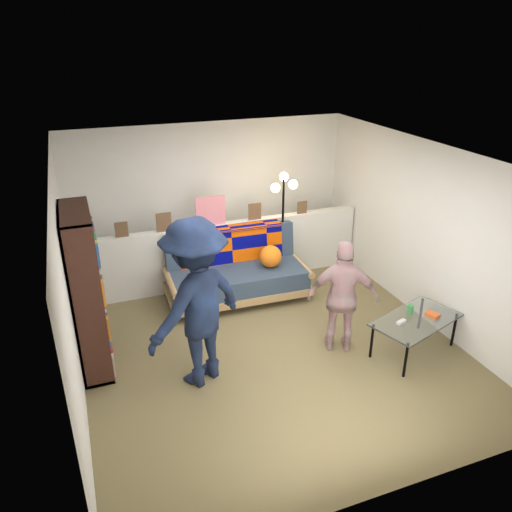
{
  "coord_description": "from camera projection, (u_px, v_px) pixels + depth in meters",
  "views": [
    {
      "loc": [
        -2.03,
        -4.99,
        3.67
      ],
      "look_at": [
        0.0,
        0.4,
        1.05
      ],
      "focal_mm": 35.0,
      "sensor_mm": 36.0,
      "label": 1
    }
  ],
  "objects": [
    {
      "name": "ledge_decor",
      "position": [
        209.0,
        214.0,
        7.37
      ],
      "size": [
        2.97,
        0.02,
        0.45
      ],
      "color": "brown",
      "rests_on": "half_wall_ledge"
    },
    {
      "name": "room_shell",
      "position": [
        254.0,
        208.0,
        6.13
      ],
      "size": [
        4.6,
        5.05,
        2.45
      ],
      "color": "silver",
      "rests_on": "ground"
    },
    {
      "name": "person_right",
      "position": [
        343.0,
        297.0,
        6.01
      ],
      "size": [
        0.92,
        0.69,
        1.45
      ],
      "primitive_type": "imported",
      "rotation": [
        0.0,
        0.0,
        2.69
      ],
      "color": "pink",
      "rests_on": "ground"
    },
    {
      "name": "bookshelf",
      "position": [
        87.0,
        297.0,
        5.65
      ],
      "size": [
        0.32,
        0.97,
        1.94
      ],
      "color": "black",
      "rests_on": "ground"
    },
    {
      "name": "coffee_table",
      "position": [
        416.0,
        321.0,
        6.07
      ],
      "size": [
        1.25,
        0.93,
        0.58
      ],
      "color": "black",
      "rests_on": "ground"
    },
    {
      "name": "half_wall_ledge",
      "position": [
        224.0,
        253.0,
        7.74
      ],
      "size": [
        4.45,
        0.15,
        1.0
      ],
      "primitive_type": "cube",
      "color": "silver",
      "rests_on": "ground"
    },
    {
      "name": "person_left",
      "position": [
        196.0,
        304.0,
        5.38
      ],
      "size": [
        1.45,
        1.24,
        1.95
      ],
      "primitive_type": "imported",
      "rotation": [
        0.0,
        0.0,
        3.64
      ],
      "color": "black",
      "rests_on": "ground"
    },
    {
      "name": "ground",
      "position": [
        267.0,
        342.0,
        6.42
      ],
      "size": [
        5.0,
        5.0,
        0.0
      ],
      "primitive_type": "plane",
      "color": "brown",
      "rests_on": "ground"
    },
    {
      "name": "futon_sofa",
      "position": [
        237.0,
        271.0,
        7.36
      ],
      "size": [
        2.1,
        1.07,
        0.89
      ],
      "color": "#A78051",
      "rests_on": "ground"
    },
    {
      "name": "floor_lamp",
      "position": [
        283.0,
        206.0,
        7.58
      ],
      "size": [
        0.36,
        0.32,
        1.72
      ],
      "color": "black",
      "rests_on": "ground"
    }
  ]
}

